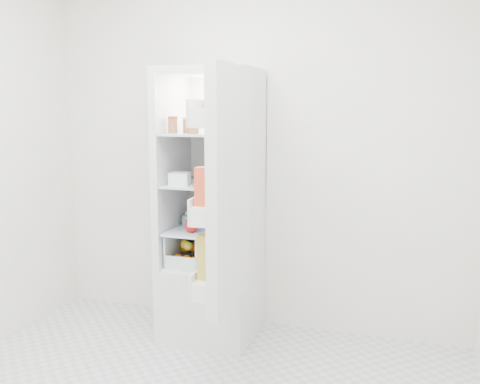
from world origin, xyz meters
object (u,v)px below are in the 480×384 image
(red_cabbage, at_px, (215,217))
(mushroom_bowl, at_px, (192,220))
(refrigerator, at_px, (214,238))
(fridge_door, at_px, (225,193))

(red_cabbage, bearing_deg, mushroom_bowl, 167.77)
(refrigerator, distance_m, red_cabbage, 0.16)
(mushroom_bowl, height_order, fridge_door, fridge_door)
(refrigerator, xyz_separation_m, red_cabbage, (0.02, -0.03, 0.16))
(mushroom_bowl, bearing_deg, red_cabbage, -12.23)
(mushroom_bowl, bearing_deg, refrigerator, -2.87)
(refrigerator, height_order, fridge_door, refrigerator)
(mushroom_bowl, xyz_separation_m, fridge_door, (0.48, -0.65, 0.31))
(mushroom_bowl, relative_size, fridge_door, 0.11)
(refrigerator, bearing_deg, mushroom_bowl, 177.13)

